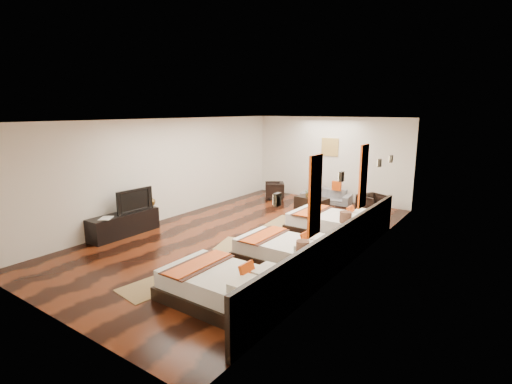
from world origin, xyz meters
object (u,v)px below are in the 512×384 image
Objects in this scene: armchair_left at (274,190)px; coffee_table at (312,203)px; nightstand_a at (302,271)px; tv_console at (124,224)px; figurine at (149,200)px; bed_mid at (286,251)px; tv at (132,200)px; nightstand_b at (344,239)px; armchair_right at (372,205)px; sofa at (326,196)px; table_plant at (308,193)px; bed_near at (225,287)px; book at (100,218)px; bed_far at (332,224)px.

armchair_left is 0.64× the size of coffee_table.
nightstand_a is 4.95m from tv_console.
bed_mid is at bearing -0.89° from figurine.
tv is 5.29m from armchair_left.
nightstand_b is at bearing 57.02° from bed_mid.
bed_mid is at bearing -158.14° from armchair_right.
table_plant is at bearing -103.61° from sofa.
table_plant is (2.58, 3.99, -0.20)m from figurine.
nightstand_b is 3.91× the size of table_plant.
book is (-4.20, 0.58, 0.30)m from bed_near.
book is 1.00× the size of figurine.
sofa is at bearing 119.52° from nightstand_b.
tv_console is at bearing -118.29° from table_plant.
bed_near is at bearing -107.75° from tv.
bed_near is 4.43m from tv.
tv is (-4.89, 0.27, 0.55)m from nightstand_a.
nightstand_a is 1.90m from nightstand_b.
book is 7.04m from sofa.
nightstand_a is 4.93m from tv.
book is 0.53× the size of armchair_left.
nightstand_b reaches higher than figurine.
table_plant is at bearing 131.73° from bed_far.
bed_mid is 5.72m from armchair_left.
bed_far is 2.45m from table_plant.
tv_console is at bearing 179.86° from nightstand_a.
armchair_left is at bearing 124.64° from bed_mid.
armchair_left reaches higher than coffee_table.
tv_console is 1.78× the size of tv.
nightstand_b is 0.94× the size of coffee_table.
figurine is at bearing 90.00° from book.
tv is at bearing -119.14° from table_plant.
tv is at bearing 160.60° from bed_near.
armchair_left is (-3.25, 6.65, 0.03)m from bed_near.
bed_near is at bearing -122.13° from nightstand_a.
bed_near is 1.26× the size of sofa.
bed_mid is 4.49m from armchair_right.
coffee_table is at bearing 127.75° from armchair_right.
armchair_right reaches higher than armchair_left.
tv reaches higher than coffee_table.
armchair_right is 2.93× the size of table_plant.
table_plant reaches higher than armchair_left.
bed_far is 6.01× the size of figurine.
book is at bearing -115.47° from table_plant.
bed_near is at bearing -8.96° from armchair_left.
bed_near is 6.43m from armchair_right.
book is (-0.05, -0.88, -0.27)m from tv.
nightstand_a is 0.47× the size of tv_console.
armchair_left reaches higher than sofa.
tv is 2.95× the size of book.
sofa is at bearing -23.53° from tv.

